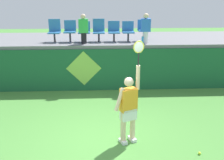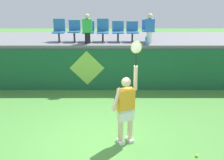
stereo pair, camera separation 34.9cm
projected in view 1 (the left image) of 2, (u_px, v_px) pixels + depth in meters
The scene contains 16 objects.
ground_plane at pixel (102, 141), 6.82m from camera, with size 40.00×40.00×0.00m, color #478438.
court_back_wall at pixel (100, 69), 10.05m from camera, with size 11.84×0.20×1.55m, color #195633.
spectator_platform at pixel (100, 39), 11.23m from camera, with size 11.84×3.13×0.12m, color slate.
tennis_player at pixel (129, 107), 6.50m from camera, with size 0.71×0.39×2.49m.
tennis_ball at pixel (200, 153), 6.25m from camera, with size 0.07×0.07×0.07m, color #D1E533.
water_bottle at pixel (143, 40), 9.93m from camera, with size 0.08×0.08×0.28m, color #338CE5.
stadium_chair_0 at pixel (54, 30), 10.31m from camera, with size 0.44×0.42×0.84m.
stadium_chair_1 at pixel (70, 30), 10.33m from camera, with size 0.44×0.42×0.79m.
stadium_chair_2 at pixel (84, 31), 10.36m from camera, with size 0.44×0.42×0.75m.
stadium_chair_3 at pixel (99, 30), 10.39m from camera, with size 0.44×0.42×0.84m.
stadium_chair_4 at pixel (114, 30), 10.41m from camera, with size 0.44×0.42×0.75m.
stadium_chair_5 at pixel (128, 30), 10.44m from camera, with size 0.44×0.42×0.74m.
stadium_chair_6 at pixel (144, 29), 10.45m from camera, with size 0.44×0.42×0.80m.
spectator_0 at pixel (146, 28), 10.01m from camera, with size 0.34×0.20×1.08m.
spectator_1 at pixel (84, 28), 9.92m from camera, with size 0.34×0.20×1.06m.
wall_signage_mount at pixel (85, 90), 10.17m from camera, with size 1.27×0.01×1.49m.
Camera 1 is at (-0.03, -5.99, 3.60)m, focal length 44.13 mm.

